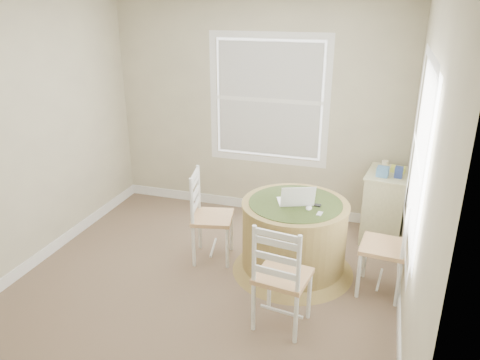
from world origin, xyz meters
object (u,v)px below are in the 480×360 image
(round_table, at_px, (294,234))
(chair_near, at_px, (283,275))
(laptop, at_px, (296,200))
(corner_chest, at_px, (385,206))
(chair_left, at_px, (213,217))
(chair_right, at_px, (384,246))

(round_table, bearing_deg, chair_near, -78.52)
(laptop, bearing_deg, corner_chest, -152.95)
(laptop, bearing_deg, round_table, -100.40)
(chair_left, height_order, chair_near, same)
(round_table, distance_m, chair_left, 0.85)
(chair_left, xyz_separation_m, chair_near, (0.93, -0.84, 0.00))
(chair_left, distance_m, laptop, 0.90)
(chair_left, xyz_separation_m, laptop, (0.85, 0.01, 0.30))
(laptop, height_order, corner_chest, laptop)
(chair_left, bearing_deg, chair_right, -105.12)
(chair_near, relative_size, corner_chest, 1.18)
(chair_right, xyz_separation_m, corner_chest, (-0.01, 1.07, -0.07))
(chair_near, relative_size, chair_right, 1.00)
(chair_near, distance_m, chair_right, 1.07)
(chair_near, distance_m, laptop, 0.90)
(chair_right, bearing_deg, laptop, -91.55)
(round_table, relative_size, chair_near, 1.28)
(chair_left, bearing_deg, laptop, -101.39)
(chair_right, distance_m, corner_chest, 1.07)
(chair_right, height_order, corner_chest, chair_right)
(round_table, bearing_deg, chair_right, -1.30)
(chair_near, xyz_separation_m, chair_right, (0.77, 0.75, 0.00))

